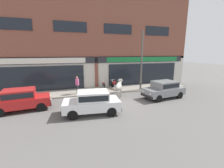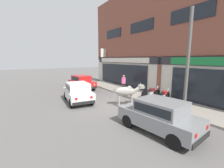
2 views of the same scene
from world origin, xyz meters
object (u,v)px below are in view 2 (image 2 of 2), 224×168
object	(u,v)px
car_0	(82,82)
motorcycle_0	(151,92)
cow	(127,92)
pedestrian	(124,82)
utility_pole	(188,62)
car_1	(159,114)
car_2	(78,91)
motorcycle_1	(163,95)

from	to	relation	value
car_0	motorcycle_0	xyz separation A→B (m)	(6.61, 3.39, -0.30)
car_0	cow	bearing A→B (deg)	3.77
pedestrian	utility_pole	xyz separation A→B (m)	(6.28, -0.33, 1.89)
car_1	utility_pole	xyz separation A→B (m)	(-0.63, 2.88, 2.19)
utility_pole	car_1	bearing A→B (deg)	-77.65
motorcycle_0	pedestrian	xyz separation A→B (m)	(-2.68, -0.79, 0.60)
car_0	car_1	xyz separation A→B (m)	(10.84, -0.60, 0.00)
cow	motorcycle_0	bearing A→B (deg)	100.36
car_2	utility_pole	size ratio (longest dim) A/B	0.65
motorcycle_0	motorcycle_1	size ratio (longest dim) A/B	1.00
car_2	pedestrian	xyz separation A→B (m)	(-0.48, 4.60, 0.30)
car_0	car_2	size ratio (longest dim) A/B	1.00
cow	pedestrian	xyz separation A→B (m)	(-3.21, 2.13, 0.11)
motorcycle_1	utility_pole	size ratio (longest dim) A/B	0.31
car_2	motorcycle_1	size ratio (longest dim) A/B	2.08
car_0	motorcycle_1	size ratio (longest dim) A/B	2.07
car_2	motorcycle_1	world-z (taller)	car_2
car_1	motorcycle_1	distance (m)	4.97
motorcycle_0	car_2	bearing A→B (deg)	-112.24
cow	motorcycle_0	size ratio (longest dim) A/B	1.07
car_2	pedestrian	distance (m)	4.63
car_1	motorcycle_0	world-z (taller)	car_1
car_1	pedestrian	bearing A→B (deg)	155.07
car_1	motorcycle_1	bearing A→B (deg)	126.83
car_2	motorcycle_0	world-z (taller)	car_2
car_1	motorcycle_1	world-z (taller)	car_1
motorcycle_0	utility_pole	xyz separation A→B (m)	(3.60, -1.12, 2.49)
utility_pole	motorcycle_1	bearing A→B (deg)	154.93
motorcycle_0	cow	bearing A→B (deg)	-79.64
car_0	car_2	world-z (taller)	same
motorcycle_0	motorcycle_1	xyz separation A→B (m)	(1.25, -0.02, 0.00)
motorcycle_0	pedestrian	size ratio (longest dim) A/B	1.13
motorcycle_1	pedestrian	distance (m)	4.05
car_1	motorcycle_0	xyz separation A→B (m)	(-4.23, 4.00, -0.30)
car_0	utility_pole	xyz separation A→B (m)	(10.21, 2.27, 2.19)
car_0	motorcycle_0	size ratio (longest dim) A/B	2.07
car_0	utility_pole	world-z (taller)	utility_pole
car_0	utility_pole	bearing A→B (deg)	12.54
car_2	car_1	bearing A→B (deg)	12.19
cow	car_2	bearing A→B (deg)	-138.00
utility_pole	motorcycle_0	bearing A→B (deg)	162.70
cow	motorcycle_0	xyz separation A→B (m)	(-0.53, 2.92, -0.49)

